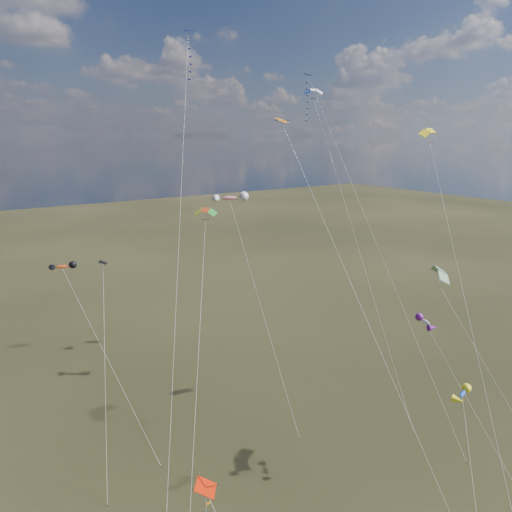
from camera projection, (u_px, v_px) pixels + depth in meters
diamond_black_high at (316, 117)px, 57.83m from camera, size 2.93×28.82×38.46m
diamond_navy_tall at (188, 87)px, 45.78m from camera, size 14.59×21.90×41.27m
diamond_black_mid at (104, 329)px, 42.57m from camera, size 4.50×10.11×19.04m
diamond_orange_center at (336, 247)px, 34.26m from camera, size 5.13×18.87×32.09m
parafoil_yellow at (431, 132)px, 48.22m from camera, size 17.18×23.63×31.92m
parafoil_blue_white at (314, 92)px, 60.57m from camera, size 5.99×24.54×37.24m
parafoil_striped at (441, 271)px, 39.60m from camera, size 8.24×11.46×20.21m
parafoil_tricolor at (205, 214)px, 38.12m from camera, size 9.94×13.43×25.16m
novelty_orange_black at (63, 268)px, 48.19m from camera, size 5.59×14.85×17.80m
novelty_white_purple at (427, 323)px, 39.25m from camera, size 4.79×10.34×15.59m
novelty_redwhite_stripe at (230, 199)px, 54.60m from camera, size 3.94×17.00×24.20m
novelty_blue_yellow at (463, 395)px, 33.34m from camera, size 6.10×7.44×12.85m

